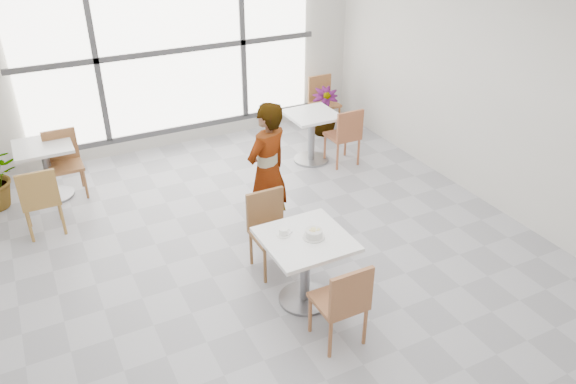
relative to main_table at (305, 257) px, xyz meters
name	(u,v)px	position (x,y,z in m)	size (l,w,h in m)	color
floor	(276,258)	(0.05, 0.76, -0.52)	(7.00, 7.00, 0.00)	#9E9EA5
wall_back	(171,50)	(0.05, 4.26, 0.98)	(6.00, 6.00, 0.00)	silver
wall_right	(500,89)	(3.05, 0.76, 0.98)	(7.00, 7.00, 0.00)	silver
window	(173,51)	(0.05, 4.19, 0.98)	(4.60, 0.07, 2.52)	white
main_table	(305,257)	(0.00, 0.00, 0.00)	(0.80, 0.80, 0.75)	white
chair_near	(344,300)	(0.01, -0.68, -0.02)	(0.42, 0.42, 0.87)	#9E623D
chair_far	(270,226)	(-0.05, 0.69, -0.02)	(0.42, 0.42, 0.87)	brown
oatmeal_bowl	(314,234)	(0.07, -0.03, 0.27)	(0.21, 0.21, 0.09)	silver
coffee_cup	(284,232)	(-0.16, 0.13, 0.26)	(0.16, 0.13, 0.07)	white
person	(267,171)	(0.20, 1.28, 0.29)	(0.60, 0.39, 1.63)	black
bg_table_left	(46,163)	(-1.99, 3.35, -0.04)	(0.70, 0.70, 0.75)	silver
bg_table_right	(312,130)	(1.60, 2.75, -0.04)	(0.70, 0.70, 0.75)	white
bg_chair_left_near	(40,197)	(-2.15, 2.43, -0.02)	(0.42, 0.42, 0.87)	#A07337
bg_chair_left_far	(64,159)	(-1.77, 3.36, -0.02)	(0.42, 0.42, 0.87)	brown
bg_chair_right_near	(345,133)	(1.96, 2.41, -0.02)	(0.42, 0.42, 0.87)	#9F5837
bg_chair_right_far	(322,99)	(2.39, 3.81, -0.02)	(0.42, 0.42, 0.87)	#9B6135
plant_right	(324,111)	(2.28, 3.54, -0.14)	(0.43, 0.43, 0.77)	#50863F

